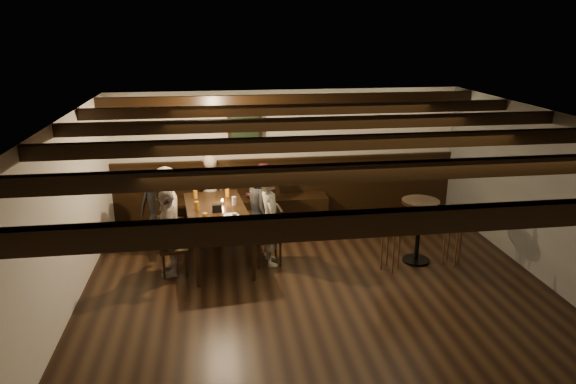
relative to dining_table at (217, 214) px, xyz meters
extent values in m
plane|color=black|center=(1.36, -1.74, -0.70)|extent=(7.00, 7.00, 0.00)
plane|color=black|center=(1.36, -1.74, 1.70)|extent=(7.00, 7.00, 0.00)
plane|color=beige|center=(1.36, 1.76, 0.50)|extent=(6.50, 0.00, 6.50)
plane|color=#4C4C4A|center=(4.61, -1.74, 0.50)|extent=(0.00, 7.00, 7.00)
plane|color=beige|center=(-1.89, -1.74, 0.50)|extent=(0.00, 7.00, 7.00)
cube|color=black|center=(1.36, 1.72, -0.15)|extent=(6.50, 0.08, 1.10)
cube|color=black|center=(0.56, 1.46, -0.48)|extent=(3.00, 0.45, 0.45)
cube|color=black|center=(0.56, 1.66, 1.05)|extent=(0.62, 0.12, 0.72)
cube|color=black|center=(0.56, 1.59, 1.05)|extent=(0.50, 0.02, 0.58)
cube|color=black|center=(1.36, -4.64, 1.61)|extent=(6.50, 0.10, 0.16)
cube|color=black|center=(1.36, -3.48, 1.61)|extent=(6.50, 0.10, 0.16)
cube|color=black|center=(1.36, -2.32, 1.61)|extent=(6.50, 0.10, 0.16)
cube|color=black|center=(1.36, -1.16, 1.61)|extent=(6.50, 0.10, 0.16)
cube|color=black|center=(1.36, 0.00, 1.61)|extent=(6.50, 0.10, 0.16)
cube|color=black|center=(1.36, 1.16, 1.61)|extent=(6.50, 0.10, 0.16)
sphere|color=#FFE099|center=(-1.39, 1.14, 1.49)|extent=(0.07, 0.07, 0.07)
sphere|color=#FFE099|center=(-0.01, 1.14, 1.49)|extent=(0.07, 0.07, 0.07)
sphere|color=#FFE099|center=(1.36, 1.14, 1.49)|extent=(0.07, 0.07, 0.07)
sphere|color=#FFE099|center=(2.74, 1.14, 1.49)|extent=(0.07, 0.07, 0.07)
sphere|color=#FFE099|center=(4.11, 1.14, 1.49)|extent=(0.07, 0.07, 0.07)
cube|color=black|center=(0.00, 0.00, 0.03)|extent=(1.12, 2.12, 0.06)
cylinder|color=black|center=(-0.30, -0.99, -0.35)|extent=(0.06, 0.06, 0.70)
cylinder|color=black|center=(-0.49, 0.91, -0.35)|extent=(0.06, 0.06, 0.70)
cylinder|color=black|center=(0.49, -0.91, -0.35)|extent=(0.06, 0.06, 0.70)
cylinder|color=black|center=(0.30, 0.99, -0.35)|extent=(0.06, 0.06, 0.70)
cube|color=black|center=(-0.74, 0.38, -0.26)|extent=(0.47, 0.47, 0.05)
cube|color=black|center=(-0.94, 0.36, 0.00)|extent=(0.08, 0.43, 0.47)
cube|color=black|center=(-0.65, -0.52, -0.29)|extent=(0.43, 0.43, 0.05)
cube|color=black|center=(-0.83, -0.54, -0.05)|extent=(0.08, 0.40, 0.43)
cube|color=black|center=(0.65, 0.52, -0.25)|extent=(0.48, 0.48, 0.05)
cube|color=black|center=(0.85, 0.54, 0.01)|extent=(0.09, 0.44, 0.48)
cube|color=black|center=(0.74, -0.38, -0.28)|extent=(0.45, 0.45, 0.05)
cube|color=black|center=(0.93, -0.36, -0.03)|extent=(0.08, 0.41, 0.45)
imported|color=#262628|center=(-0.99, 0.80, -0.10)|extent=(0.63, 0.44, 1.21)
imported|color=gray|center=(-0.11, 1.04, 0.01)|extent=(0.55, 0.39, 1.42)
imported|color=#4F1B22|center=(0.80, 0.99, -0.08)|extent=(0.65, 0.53, 1.25)
imported|color=#B0A295|center=(-0.79, 0.37, -0.01)|extent=(0.61, 0.95, 1.39)
imported|color=gray|center=(-0.70, -0.52, -0.04)|extent=(0.40, 0.80, 1.32)
imported|color=#232426|center=(0.70, 0.52, -0.04)|extent=(0.48, 0.68, 1.32)
imported|color=gray|center=(0.79, -0.37, 0.01)|extent=(0.39, 0.55, 1.43)
cylinder|color=#BF7219|center=(-0.35, 0.67, 0.13)|extent=(0.07, 0.07, 0.14)
cylinder|color=#BF7219|center=(0.18, 0.67, 0.13)|extent=(0.07, 0.07, 0.14)
cylinder|color=#BF7219|center=(-0.31, 0.07, 0.13)|extent=(0.07, 0.07, 0.14)
cylinder|color=silver|center=(0.28, 0.23, 0.13)|extent=(0.07, 0.07, 0.14)
cylinder|color=#BF7219|center=(-0.17, -0.47, 0.13)|extent=(0.07, 0.07, 0.14)
cylinder|color=silver|center=(0.26, -0.53, 0.13)|extent=(0.07, 0.07, 0.14)
cylinder|color=#BF7219|center=(0.13, -0.79, 0.13)|extent=(0.07, 0.07, 0.14)
cylinder|color=white|center=(-0.08, -0.71, 0.07)|extent=(0.24, 0.24, 0.01)
cylinder|color=white|center=(0.21, -0.28, 0.07)|extent=(0.24, 0.24, 0.01)
cube|color=black|center=(0.01, -0.05, 0.12)|extent=(0.15, 0.10, 0.12)
cylinder|color=beige|center=(0.09, 0.31, 0.09)|extent=(0.05, 0.05, 0.05)
cylinder|color=black|center=(3.04, -0.65, -0.68)|extent=(0.42, 0.42, 0.04)
cylinder|color=black|center=(3.04, -0.65, -0.21)|extent=(0.07, 0.07, 0.94)
cylinder|color=black|center=(3.04, -0.65, 0.28)|extent=(0.57, 0.57, 0.05)
cylinder|color=#331A10|center=(2.54, -0.85, 0.00)|extent=(0.32, 0.32, 0.05)
cube|color=#331A10|center=(2.50, -0.99, 0.17)|extent=(0.28, 0.11, 0.30)
cylinder|color=#331A10|center=(3.54, -0.80, 0.00)|extent=(0.32, 0.32, 0.05)
cube|color=#331A10|center=(3.53, -0.95, 0.17)|extent=(0.28, 0.05, 0.30)
camera|label=1|loc=(0.03, -7.57, 2.80)|focal=32.00mm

